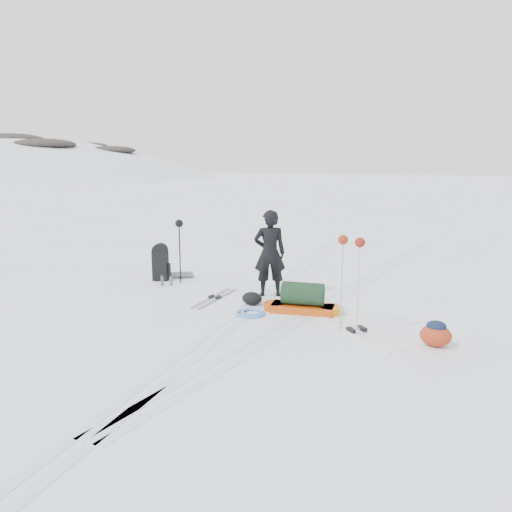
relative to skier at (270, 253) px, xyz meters
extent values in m
plane|color=white|center=(-0.01, -0.84, -0.88)|extent=(200.00, 200.00, 0.00)
ellipsoid|color=silver|center=(-70.01, 54.16, -40.88)|extent=(143.00, 121.00, 93.50)
ellipsoid|color=black|center=(-70.01, 54.16, 5.47)|extent=(13.00, 10.00, 2.20)
ellipsoid|color=black|center=(-56.01, 48.16, 4.33)|extent=(10.40, 8.00, 1.76)
ellipsoid|color=black|center=(-61.01, 63.16, 4.57)|extent=(7.80, 6.00, 1.32)
ellipsoid|color=black|center=(-50.01, 56.16, 3.58)|extent=(8.32, 6.40, 1.41)
cube|color=silver|center=(-0.13, -0.84, -0.88)|extent=(1.40, 17.97, 0.01)
cube|color=silver|center=(0.11, -0.84, -0.88)|extent=(1.40, 17.97, 0.01)
cube|color=silver|center=(1.27, 1.16, -0.88)|extent=(2.09, 13.88, 0.01)
cube|color=silver|center=(1.51, 1.16, -0.88)|extent=(2.09, 13.88, 0.01)
imported|color=black|center=(0.00, 0.00, 0.00)|extent=(0.76, 0.66, 1.76)
cube|color=#C1430B|center=(0.98, -0.81, -0.81)|extent=(1.18, 0.63, 0.14)
cylinder|color=orange|center=(1.49, -0.74, -0.81)|extent=(0.47, 0.47, 0.14)
cylinder|color=#D74E0C|center=(0.47, -0.89, -0.81)|extent=(0.47, 0.47, 0.14)
cylinder|color=black|center=(0.98, -0.81, -0.53)|extent=(0.80, 0.52, 0.41)
cube|color=black|center=(-2.80, 0.24, -0.54)|extent=(0.40, 0.34, 0.68)
cylinder|color=black|center=(-2.80, 0.24, -0.18)|extent=(0.39, 0.33, 0.33)
cube|color=black|center=(-2.64, 0.32, -0.64)|extent=(0.13, 0.19, 0.29)
cylinder|color=slate|center=(-2.48, 0.66, -0.81)|extent=(0.52, 0.42, 0.15)
cylinder|color=black|center=(-2.31, 0.29, -0.22)|extent=(0.02, 0.02, 1.33)
cylinder|color=black|center=(-2.25, 0.22, -0.22)|extent=(0.02, 0.02, 1.33)
torus|color=black|center=(-2.31, 0.29, -0.78)|extent=(0.10, 0.10, 0.01)
torus|color=black|center=(-2.25, 0.22, -0.78)|extent=(0.10, 0.10, 0.01)
sphere|color=black|center=(-2.27, 0.25, 0.47)|extent=(0.18, 0.18, 0.18)
cylinder|color=#B3B4BA|center=(1.85, -1.49, -0.15)|extent=(0.03, 0.03, 1.46)
cylinder|color=silver|center=(2.15, -1.65, -0.15)|extent=(0.03, 0.03, 1.46)
torus|color=#AAACB1|center=(1.85, -1.49, -0.77)|extent=(0.13, 0.13, 0.01)
torus|color=#9EA0A5|center=(2.15, -1.65, -0.77)|extent=(0.13, 0.13, 0.01)
sphere|color=maroon|center=(1.85, -1.49, 0.60)|extent=(0.16, 0.16, 0.16)
sphere|color=maroon|center=(2.15, -1.65, 0.60)|extent=(0.16, 0.16, 0.16)
cube|color=gray|center=(-0.84, -0.65, -0.87)|extent=(0.09, 1.57, 0.01)
cube|color=#989AA0|center=(-1.00, -0.65, -0.87)|extent=(0.09, 1.57, 0.01)
cube|color=black|center=(-0.84, -0.65, -0.84)|extent=(0.06, 0.16, 0.04)
cube|color=black|center=(-1.00, -0.65, -0.84)|extent=(0.06, 0.16, 0.04)
cube|color=white|center=(2.05, -1.56, -0.87)|extent=(1.51, 1.43, 0.02)
cube|color=silver|center=(2.18, -1.42, -0.87)|extent=(1.51, 1.43, 0.02)
cube|color=black|center=(2.05, -1.56, -0.83)|extent=(0.20, 0.19, 0.06)
cube|color=black|center=(2.18, -1.42, -0.83)|extent=(0.20, 0.19, 0.06)
torus|color=#5491CE|center=(0.17, -1.34, -0.85)|extent=(0.62, 0.62, 0.05)
torus|color=#5B99DD|center=(0.18, -1.29, -0.84)|extent=(0.49, 0.49, 0.05)
ellipsoid|color=maroon|center=(3.32, -1.65, -0.72)|extent=(0.50, 0.40, 0.33)
ellipsoid|color=black|center=(3.32, -1.65, -0.57)|extent=(0.32, 0.27, 0.16)
cylinder|color=#515358|center=(-2.47, -0.19, -0.77)|extent=(0.08, 0.08, 0.23)
cylinder|color=slate|center=(-2.30, -0.09, -0.77)|extent=(0.08, 0.08, 0.21)
cylinder|color=black|center=(-2.47, -0.19, -0.64)|extent=(0.07, 0.07, 0.03)
cylinder|color=black|center=(-2.30, -0.09, -0.66)|extent=(0.07, 0.07, 0.03)
ellipsoid|color=black|center=(-0.06, -0.75, -0.76)|extent=(0.43, 0.34, 0.25)
camera|label=1|loc=(3.69, -9.15, 1.81)|focal=35.00mm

